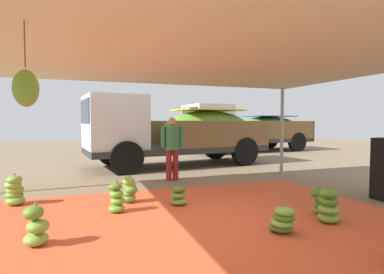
% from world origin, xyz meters
% --- Properties ---
extents(ground_plane, '(40.00, 40.00, 0.00)m').
position_xyz_m(ground_plane, '(0.00, 3.00, 0.00)').
color(ground_plane, '#7F6B51').
extents(tarp_orange, '(6.64, 5.06, 0.01)m').
position_xyz_m(tarp_orange, '(0.00, 0.00, 0.01)').
color(tarp_orange, '#D1512D').
rests_on(tarp_orange, ground).
extents(tent_canopy, '(8.00, 7.00, 2.61)m').
position_xyz_m(tent_canopy, '(-0.01, -0.09, 2.54)').
color(tent_canopy, '#9EA0A5').
rests_on(tent_canopy, ground).
extents(banana_bunch_0, '(0.47, 0.49, 0.60)m').
position_xyz_m(banana_bunch_0, '(-3.00, 2.12, 0.27)').
color(banana_bunch_0, '#75A83D').
rests_on(banana_bunch_0, tarp_orange).
extents(banana_bunch_1, '(0.32, 0.32, 0.47)m').
position_xyz_m(banana_bunch_1, '(1.96, -0.29, 0.21)').
color(banana_bunch_1, '#60932D').
rests_on(banana_bunch_1, tarp_orange).
extents(banana_bunch_2, '(0.44, 0.44, 0.59)m').
position_xyz_m(banana_bunch_2, '(1.79, -0.67, 0.26)').
color(banana_bunch_2, '#6B9E38').
rests_on(banana_bunch_2, tarp_orange).
extents(banana_bunch_3, '(0.39, 0.41, 0.55)m').
position_xyz_m(banana_bunch_3, '(-2.34, -0.15, 0.25)').
color(banana_bunch_3, '#75A83D').
rests_on(banana_bunch_3, tarp_orange).
extents(banana_bunch_5, '(0.40, 0.43, 0.41)m').
position_xyz_m(banana_bunch_5, '(-0.09, 1.10, 0.17)').
color(banana_bunch_5, '#60932D').
rests_on(banana_bunch_5, tarp_orange).
extents(banana_bunch_6, '(0.45, 0.47, 0.43)m').
position_xyz_m(banana_bunch_6, '(0.86, -0.78, 0.18)').
color(banana_bunch_6, '#477523').
rests_on(banana_bunch_6, tarp_orange).
extents(banana_bunch_7, '(0.38, 0.35, 0.56)m').
position_xyz_m(banana_bunch_7, '(-1.24, 1.00, 0.25)').
color(banana_bunch_7, '#60932D').
rests_on(banana_bunch_7, tarp_orange).
extents(banana_bunch_8, '(0.41, 0.40, 0.53)m').
position_xyz_m(banana_bunch_8, '(-0.95, 1.56, 0.24)').
color(banana_bunch_8, '#6B9E38').
rests_on(banana_bunch_8, tarp_orange).
extents(cargo_truck_main, '(6.55, 3.02, 2.40)m').
position_xyz_m(cargo_truck_main, '(1.30, 6.07, 1.25)').
color(cargo_truck_main, '#2D2D2D').
rests_on(cargo_truck_main, ground).
extents(cargo_truck_far, '(6.87, 2.89, 2.40)m').
position_xyz_m(cargo_truck_far, '(6.24, 9.87, 1.22)').
color(cargo_truck_far, '#2D2D2D').
rests_on(cargo_truck_far, ground).
extents(worker_0, '(0.62, 0.38, 1.68)m').
position_xyz_m(worker_0, '(0.47, 3.49, 0.98)').
color(worker_0, maroon).
rests_on(worker_0, ground).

